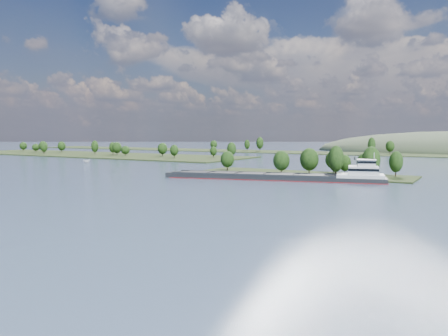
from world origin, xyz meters
The scene contains 6 objects.
ground centered at (0.00, 120.00, 0.00)m, with size 1800.00×1800.00×0.00m, color #36475D.
tree_island centered at (7.13, 178.96, 4.08)m, with size 100.00×31.42×14.82m.
left_bank centered at (-228.53, 260.04, 0.91)m, with size 300.00×80.00×13.92m.
back_shoreline centered at (5.38, 399.79, 0.62)m, with size 900.00×60.00×16.52m.
cargo_barge centered at (2.76, 154.85, 1.57)m, with size 91.95×33.60×12.46m.
motorboat centered at (-151.81, 185.85, 1.11)m, with size 2.16×5.74×2.22m, color silver.
Camera 1 is at (72.92, -13.85, 19.33)m, focal length 35.00 mm.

